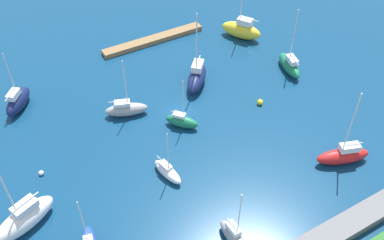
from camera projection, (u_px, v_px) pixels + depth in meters
name	position (u px, v px, depth m)	size (l,w,h in m)	color
water	(179.00, 112.00, 64.10)	(160.00, 160.00, 0.00)	navy
pier_dock	(153.00, 40.00, 77.63)	(19.03, 2.01, 0.83)	olive
sailboat_white_lone_north	(24.00, 218.00, 48.66)	(8.19, 5.24, 12.81)	white
sailboat_gray_off_beacon	(235.00, 237.00, 47.42)	(1.66, 5.21, 8.92)	gray
sailboat_navy_far_north	(18.00, 101.00, 63.77)	(5.54, 6.14, 9.40)	#141E4C
sailboat_green_east_end	(290.00, 65.00, 70.74)	(3.67, 7.04, 10.89)	#19724C
sailboat_red_inner_mooring	(343.00, 155.00, 56.04)	(7.35, 4.30, 11.61)	red
sailboat_yellow_west_end	(241.00, 30.00, 77.86)	(6.16, 7.63, 13.93)	yellow
sailboat_white_outer_mooring	(168.00, 171.00, 54.61)	(2.45, 5.07, 7.70)	white
sailboat_gray_mid_basin	(126.00, 109.00, 62.90)	(6.50, 4.01, 9.54)	gray
sailboat_navy_far_south	(197.00, 77.00, 67.84)	(6.82, 7.16, 12.75)	#141E4C
sailboat_green_lone_south	(182.00, 121.00, 61.16)	(4.34, 4.65, 8.13)	#19724C
mooring_buoy_white	(41.00, 173.00, 55.05)	(0.64, 0.64, 0.64)	white
mooring_buoy_yellow	(260.00, 102.00, 64.99)	(0.88, 0.88, 0.88)	yellow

